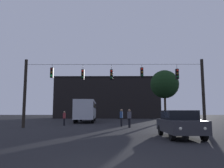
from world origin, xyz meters
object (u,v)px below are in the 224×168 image
pedestrian_crossing_center (64,117)px  tree_left_silhouette (165,84)px  city_bus (86,109)px  pedestrian_crossing_left (129,117)px  pedestrian_crossing_right (121,117)px  car_near_right (179,123)px

pedestrian_crossing_center → tree_left_silhouette: size_ratio=0.20×
pedestrian_crossing_center → city_bus: bearing=81.9°
city_bus → pedestrian_crossing_left: size_ratio=6.57×
tree_left_silhouette → pedestrian_crossing_right: bearing=-121.3°
city_bus → pedestrian_crossing_right: city_bus is taller
pedestrian_crossing_left → city_bus: bearing=115.2°
pedestrian_crossing_right → pedestrian_crossing_left: bearing=-65.9°
city_bus → tree_left_silhouette: size_ratio=1.42×
city_bus → pedestrian_crossing_left: (5.48, -11.65, -0.91)m
pedestrian_crossing_left → tree_left_silhouette: tree_left_silhouette is taller
pedestrian_crossing_left → pedestrian_crossing_center: size_ratio=1.11×
car_near_right → pedestrian_crossing_center: pedestrian_crossing_center is taller
car_near_right → pedestrian_crossing_left: 8.48m
car_near_right → pedestrian_crossing_left: (-2.27, 8.16, 0.16)m
car_near_right → pedestrian_crossing_left: size_ratio=2.57×
city_bus → pedestrian_crossing_right: bearing=-64.6°
city_bus → tree_left_silhouette: (11.81, 1.43, 3.77)m
pedestrian_crossing_center → tree_left_silhouette: 17.20m
city_bus → pedestrian_crossing_center: bearing=-98.1°
pedestrian_crossing_center → tree_left_silhouette: (13.05, 10.13, 4.79)m
pedestrian_crossing_left → tree_left_silhouette: (6.33, 13.09, 4.68)m
tree_left_silhouette → pedestrian_crossing_center: bearing=-142.2°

